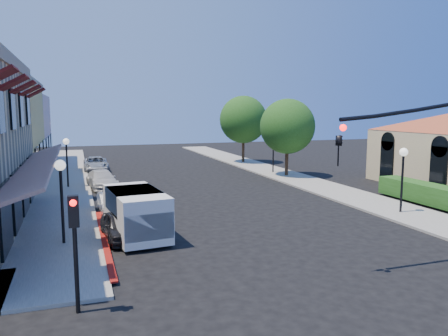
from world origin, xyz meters
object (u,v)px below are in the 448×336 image
object	(u,v)px
street_tree_a	(287,126)
lamppost_right_far	(273,142)
street_tree_b	(243,120)
parked_car_b	(111,204)
white_van	(136,210)
secondary_signal	(75,232)
lamppost_right_near	(403,164)
lamppost_left_far	(66,150)
parked_car_c	(102,179)
parked_car_d	(96,164)
parked_car_a	(120,226)
lamppost_left_near	(61,180)

from	to	relation	value
street_tree_a	lamppost_right_far	bearing A→B (deg)	98.53
street_tree_b	parked_car_b	xyz separation A→B (m)	(-15.00, -19.00, -3.98)
lamppost_right_far	white_van	xyz separation A→B (m)	(-14.00, -15.74, -1.54)
secondary_signal	lamppost_right_near	bearing A→B (deg)	21.78
street_tree_b	lamppost_left_far	world-z (taller)	street_tree_b
secondary_signal	parked_car_c	size ratio (longest dim) A/B	0.76
secondary_signal	lamppost_left_far	xyz separation A→B (m)	(-0.50, 20.59, 0.42)
lamppost_left_far	parked_car_d	xyz separation A→B (m)	(2.30, 8.84, -2.10)
street_tree_b	lamppost_right_near	world-z (taller)	street_tree_b
parked_car_c	parked_car_b	bearing A→B (deg)	-96.54
street_tree_b	parked_car_a	world-z (taller)	street_tree_b
parked_car_c	parked_car_a	bearing A→B (deg)	-96.54
lamppost_right_near	secondary_signal	bearing A→B (deg)	-158.22
street_tree_a	parked_car_a	size ratio (longest dim) A/B	1.85
lamppost_left_far	lamppost_right_far	size ratio (longest dim) A/B	1.00
parked_car_b	parked_car_d	distance (m)	17.84
secondary_signal	white_van	bearing A→B (deg)	69.92
lamppost_right_near	parked_car_b	size ratio (longest dim) A/B	1.04
secondary_signal	lamppost_right_far	distance (m)	27.98
lamppost_left_far	parked_car_a	world-z (taller)	lamppost_left_far
parked_car_a	parked_car_d	world-z (taller)	parked_car_d
street_tree_a	parked_car_d	size ratio (longest dim) A/B	1.41
lamppost_right_near	parked_car_a	bearing A→B (deg)	179.46
parked_car_a	secondary_signal	bearing A→B (deg)	-109.67
parked_car_d	street_tree_b	bearing A→B (deg)	5.11
secondary_signal	parked_car_d	distance (m)	29.54
secondary_signal	lamppost_left_far	size ratio (longest dim) A/B	0.93
lamppost_right_far	parked_car_c	xyz separation A→B (m)	(-14.70, -2.65, -2.10)
street_tree_a	parked_car_d	xyz separation A→B (m)	(-15.00, 8.84, -3.56)
lamppost_right_near	parked_car_d	bearing A→B (deg)	122.76
street_tree_a	white_van	world-z (taller)	street_tree_a
parked_car_b	parked_car_d	size ratio (longest dim) A/B	0.75
lamppost_right_near	lamppost_right_far	distance (m)	16.00
street_tree_b	white_van	xyz separation A→B (m)	(-14.30, -23.74, -3.35)
street_tree_b	parked_car_c	xyz separation A→B (m)	(-15.00, -10.65, -3.91)
parked_car_d	parked_car_b	bearing A→B (deg)	-89.30
street_tree_a	lamppost_left_near	size ratio (longest dim) A/B	1.82
street_tree_a	lamppost_right_far	xyz separation A→B (m)	(-0.30, 2.00, -1.46)
lamppost_left_near	white_van	xyz separation A→B (m)	(3.00, 0.26, -1.54)
street_tree_b	secondary_signal	xyz separation A→B (m)	(-16.80, -30.59, -2.23)
secondary_signal	lamppost_left_near	size ratio (longest dim) A/B	0.93
lamppost_left_far	parked_car_b	distance (m)	9.54
parked_car_d	parked_car_c	bearing A→B (deg)	-89.30
parked_car_a	street_tree_a	bearing A→B (deg)	38.03
street_tree_a	lamppost_right_near	world-z (taller)	street_tree_a
street_tree_a	lamppost_right_far	world-z (taller)	street_tree_a
lamppost_right_far	parked_car_c	bearing A→B (deg)	-169.77
street_tree_a	white_van	xyz separation A→B (m)	(-14.30, -13.74, -3.00)
lamppost_left_near	parked_car_d	bearing A→B (deg)	84.25
parked_car_a	parked_car_b	size ratio (longest dim) A/B	1.01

